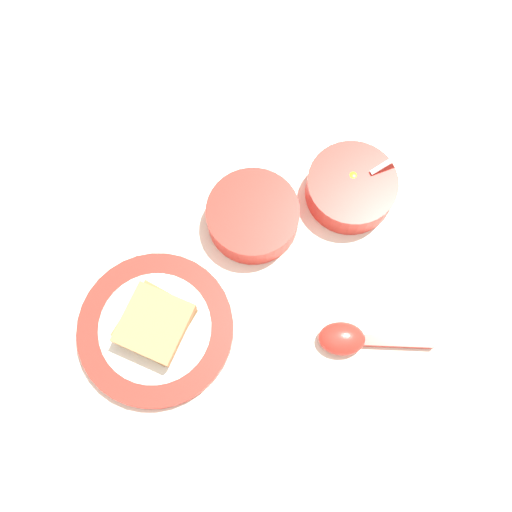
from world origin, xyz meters
TOP-DOWN VIEW (x-y plane):
  - ground_plane at (0.00, 0.00)m, footprint 3.00×3.00m
  - egg_bowl at (0.14, -0.18)m, footprint 0.13×0.15m
  - toast_plate at (0.02, 0.15)m, footprint 0.22×0.22m
  - toast_sandwich at (0.03, 0.15)m, footprint 0.13×0.12m
  - soup_spoon at (-0.07, -0.11)m, footprint 0.08×0.16m
  - congee_bowl at (0.14, -0.02)m, footprint 0.14×0.14m

SIDE VIEW (x-z plane):
  - ground_plane at x=0.00m, z-range 0.00..0.00m
  - toast_plate at x=0.02m, z-range 0.00..0.02m
  - soup_spoon at x=-0.07m, z-range 0.00..0.03m
  - egg_bowl at x=0.14m, z-range -0.01..0.06m
  - congee_bowl at x=0.14m, z-range 0.00..0.05m
  - toast_sandwich at x=0.03m, z-range 0.02..0.05m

